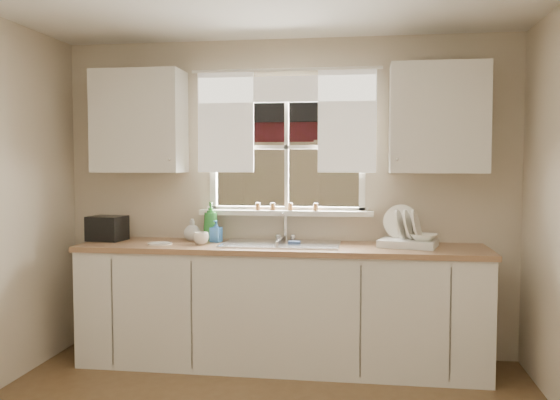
# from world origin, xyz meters

# --- Properties ---
(room_walls) EXTENTS (3.62, 4.02, 2.50)m
(room_walls) POSITION_xyz_m (0.00, -0.07, 1.24)
(room_walls) COLOR beige
(room_walls) RESTS_ON ground
(window) EXTENTS (1.38, 0.16, 1.06)m
(window) POSITION_xyz_m (0.00, 2.00, 1.49)
(window) COLOR white
(window) RESTS_ON room_walls
(curtains) EXTENTS (1.50, 0.03, 0.81)m
(curtains) POSITION_xyz_m (0.00, 1.95, 1.93)
(curtains) COLOR white
(curtains) RESTS_ON room_walls
(base_cabinets) EXTENTS (3.00, 0.62, 0.87)m
(base_cabinets) POSITION_xyz_m (0.00, 1.68, 0.43)
(base_cabinets) COLOR silver
(base_cabinets) RESTS_ON ground
(countertop) EXTENTS (3.04, 0.65, 0.04)m
(countertop) POSITION_xyz_m (0.00, 1.68, 0.89)
(countertop) COLOR #926A49
(countertop) RESTS_ON base_cabinets
(upper_cabinet_left) EXTENTS (0.70, 0.33, 0.80)m
(upper_cabinet_left) POSITION_xyz_m (-1.15, 1.82, 1.85)
(upper_cabinet_left) COLOR silver
(upper_cabinet_left) RESTS_ON room_walls
(upper_cabinet_right) EXTENTS (0.70, 0.33, 0.80)m
(upper_cabinet_right) POSITION_xyz_m (1.15, 1.82, 1.85)
(upper_cabinet_right) COLOR silver
(upper_cabinet_right) RESTS_ON room_walls
(wall_outlet) EXTENTS (0.08, 0.01, 0.12)m
(wall_outlet) POSITION_xyz_m (0.88, 1.99, 1.08)
(wall_outlet) COLOR beige
(wall_outlet) RESTS_ON room_walls
(sill_jars) EXTENTS (0.50, 0.04, 0.06)m
(sill_jars) POSITION_xyz_m (-0.01, 1.94, 1.18)
(sill_jars) COLOR brown
(sill_jars) RESTS_ON window
(backyard) EXTENTS (20.00, 10.00, 6.13)m
(backyard) POSITION_xyz_m (0.58, 8.42, 3.46)
(backyard) COLOR #335421
(backyard) RESTS_ON ground
(sink) EXTENTS (0.88, 0.52, 0.40)m
(sink) POSITION_xyz_m (0.00, 1.71, 0.84)
(sink) COLOR #B7B7BC
(sink) RESTS_ON countertop
(dish_rack) EXTENTS (0.46, 0.39, 0.30)m
(dish_rack) POSITION_xyz_m (0.93, 1.74, 0.98)
(dish_rack) COLOR white
(dish_rack) RESTS_ON countertop
(bowl) EXTENTS (0.25, 0.25, 0.05)m
(bowl) POSITION_xyz_m (1.05, 1.69, 0.99)
(bowl) COLOR white
(bowl) RESTS_ON dish_rack
(soap_bottle_a) EXTENTS (0.15, 0.15, 0.31)m
(soap_bottle_a) POSITION_xyz_m (-0.59, 1.86, 1.06)
(soap_bottle_a) COLOR #297F2F
(soap_bottle_a) RESTS_ON countertop
(soap_bottle_b) EXTENTS (0.09, 0.09, 0.17)m
(soap_bottle_b) POSITION_xyz_m (-0.52, 1.78, 0.99)
(soap_bottle_b) COLOR #326FBC
(soap_bottle_b) RESTS_ON countertop
(soap_bottle_c) EXTENTS (0.15, 0.15, 0.17)m
(soap_bottle_c) POSITION_xyz_m (-0.73, 1.85, 1.00)
(soap_bottle_c) COLOR beige
(soap_bottle_c) RESTS_ON countertop
(saucer) EXTENTS (0.18, 0.18, 0.01)m
(saucer) POSITION_xyz_m (-0.90, 1.58, 0.92)
(saucer) COLOR silver
(saucer) RESTS_ON countertop
(cup) EXTENTS (0.13, 0.13, 0.09)m
(cup) POSITION_xyz_m (-0.60, 1.63, 0.96)
(cup) COLOR white
(cup) RESTS_ON countertop
(black_appliance) EXTENTS (0.29, 0.26, 0.19)m
(black_appliance) POSITION_xyz_m (-1.40, 1.75, 1.01)
(black_appliance) COLOR black
(black_appliance) RESTS_ON countertop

